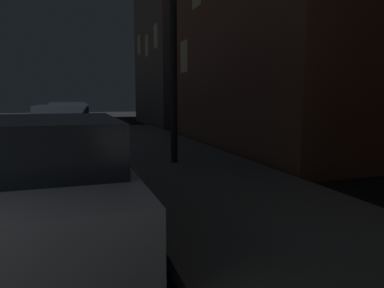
# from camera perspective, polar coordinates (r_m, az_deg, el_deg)

# --- Properties ---
(car_white) EXTENTS (2.11, 4.47, 1.43)m
(car_white) POSITION_cam_1_polar(r_m,az_deg,el_deg) (4.61, -22.54, -4.86)
(car_white) COLOR silver
(car_white) RESTS_ON ground
(car_blue) EXTENTS (2.03, 4.29, 1.43)m
(car_blue) POSITION_cam_1_polar(r_m,az_deg,el_deg) (11.37, -20.15, 2.36)
(car_blue) COLOR navy
(car_blue) RESTS_ON ground
(car_black) EXTENTS (2.14, 4.42, 1.43)m
(car_black) POSITION_cam_1_polar(r_m,az_deg,el_deg) (17.61, -19.57, 4.07)
(car_black) COLOR black
(car_black) RESTS_ON ground
(building_mid) EXTENTS (8.04, 9.52, 9.40)m
(building_mid) POSITION_cam_1_polar(r_m,az_deg,el_deg) (13.53, 20.29, 20.12)
(building_mid) COLOR brown
(building_mid) RESTS_ON ground
(building_far) EXTENTS (8.57, 8.29, 11.11)m
(building_far) POSITION_cam_1_polar(r_m,az_deg,el_deg) (22.82, 3.57, 17.41)
(building_far) COLOR #6B6056
(building_far) RESTS_ON ground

